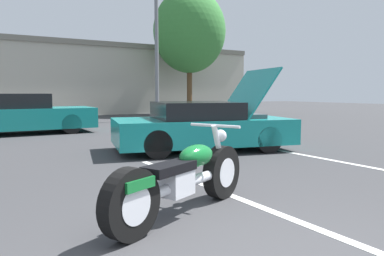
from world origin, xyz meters
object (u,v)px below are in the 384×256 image
(tree_background, at_px, (189,31))
(motorcycle, at_px, (183,179))
(show_car_hood_open, at_px, (203,126))
(parked_car_right_row, at_px, (20,115))
(light_pole, at_px, (158,19))

(tree_background, xyz_separation_m, motorcycle, (-9.77, -16.28, -4.62))
(motorcycle, height_order, show_car_hood_open, show_car_hood_open)
(show_car_hood_open, xyz_separation_m, parked_car_right_row, (-3.30, 6.00, 0.06))
(light_pole, distance_m, motorcycle, 14.86)
(show_car_hood_open, bearing_deg, motorcycle, -111.58)
(tree_background, height_order, show_car_hood_open, tree_background)
(light_pole, xyz_separation_m, tree_background, (3.79, 3.42, 0.18))
(motorcycle, bearing_deg, light_pole, 40.63)
(show_car_hood_open, distance_m, parked_car_right_row, 6.85)
(tree_background, xyz_separation_m, show_car_hood_open, (-7.00, -12.40, -4.47))
(tree_background, distance_m, parked_car_right_row, 12.90)
(tree_background, distance_m, show_car_hood_open, 14.92)
(light_pole, bearing_deg, tree_background, 42.07)
(light_pole, bearing_deg, motorcycle, -114.93)
(show_car_hood_open, bearing_deg, light_pole, 84.23)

